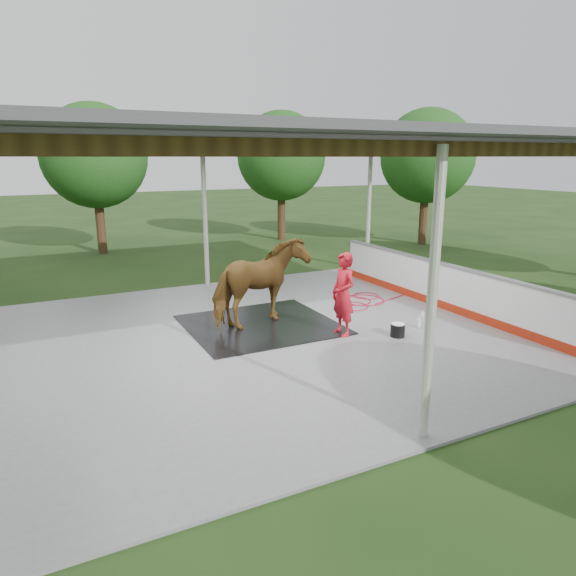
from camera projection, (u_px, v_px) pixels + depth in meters
name	position (u px, v px, depth m)	size (l,w,h in m)	color
ground	(276.00, 335.00, 11.13)	(100.00, 100.00, 0.00)	#1E3814
concrete_slab	(276.00, 334.00, 11.13)	(12.00, 10.00, 0.05)	slate
pavilion_structure	(275.00, 146.00, 10.15)	(12.60, 10.60, 4.05)	beige
dasher_board	(439.00, 286.00, 12.99)	(0.16, 8.00, 1.15)	#A6240D
tree_belt	(269.00, 155.00, 11.11)	(28.00, 28.00, 5.80)	#382314
rubber_mat	(261.00, 324.00, 11.64)	(3.24, 3.04, 0.02)	black
horse	(260.00, 283.00, 11.40)	(1.03, 2.27, 1.92)	brown
handler	(343.00, 294.00, 10.81)	(0.65, 0.43, 1.79)	red
wash_bucket	(398.00, 330.00, 10.87)	(0.31, 0.31, 0.29)	black
soap_bottle_a	(419.00, 322.00, 11.45)	(0.11, 0.11, 0.27)	silver
soap_bottle_b	(422.00, 313.00, 12.24)	(0.08, 0.08, 0.17)	#338CD8
hose_coil	(360.00, 301.00, 13.57)	(2.32, 1.44, 0.02)	#B30C2B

